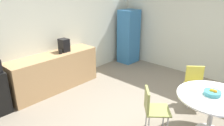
{
  "coord_description": "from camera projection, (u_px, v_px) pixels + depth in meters",
  "views": [
    {
      "loc": [
        -2.9,
        -1.67,
        2.5
      ],
      "look_at": [
        0.17,
        1.12,
        0.95
      ],
      "focal_mm": 34.34,
      "sensor_mm": 36.0,
      "label": 1
    }
  ],
  "objects": [
    {
      "name": "round_table",
      "position": [
        213.0,
        102.0,
        3.62
      ],
      "size": [
        1.22,
        1.22,
        0.73
      ],
      "color": "silver",
      "rests_on": "ground_plane"
    },
    {
      "name": "chair_olive",
      "position": [
        152.0,
        106.0,
        3.67
      ],
      "size": [
        0.59,
        0.59,
        0.83
      ],
      "color": "silver",
      "rests_on": "ground_plane"
    },
    {
      "name": "wall_side_right",
      "position": [
        217.0,
        32.0,
        5.56
      ],
      "size": [
        0.1,
        6.0,
        2.6
      ],
      "primitive_type": "cube",
      "color": "silver",
      "rests_on": "ground_plane"
    },
    {
      "name": "chair_yellow",
      "position": [
        195.0,
        81.0,
        4.61
      ],
      "size": [
        0.59,
        0.59,
        0.83
      ],
      "color": "silver",
      "rests_on": "ground_plane"
    },
    {
      "name": "fruit_bowl",
      "position": [
        212.0,
        93.0,
        3.59
      ],
      "size": [
        0.28,
        0.28,
        0.11
      ],
      "color": "teal",
      "rests_on": "round_table"
    },
    {
      "name": "locker_cabinet",
      "position": [
        129.0,
        37.0,
        7.01
      ],
      "size": [
        0.6,
        0.5,
        1.72
      ],
      "primitive_type": "cube",
      "color": "#3372B2",
      "rests_on": "ground_plane"
    },
    {
      "name": "coffee_maker",
      "position": [
        64.0,
        45.0,
        5.29
      ],
      "size": [
        0.2,
        0.24,
        0.32
      ],
      "primitive_type": "cube",
      "color": "black",
      "rests_on": "counter_block"
    },
    {
      "name": "counter_block",
      "position": [
        55.0,
        72.0,
        5.27
      ],
      "size": [
        2.25,
        0.6,
        0.9
      ],
      "primitive_type": "cube",
      "color": "tan",
      "rests_on": "ground_plane"
    },
    {
      "name": "mug_white",
      "position": [
        60.0,
        52.0,
        5.15
      ],
      "size": [
        0.13,
        0.08,
        0.09
      ],
      "color": "black",
      "rests_on": "counter_block"
    },
    {
      "name": "wall_back",
      "position": [
        52.0,
        34.0,
        5.37
      ],
      "size": [
        6.0,
        0.1,
        2.6
      ],
      "primitive_type": "cube",
      "color": "silver",
      "rests_on": "ground_plane"
    }
  ]
}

